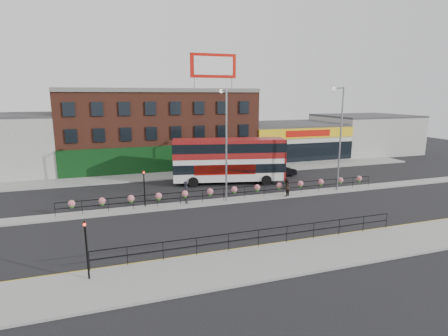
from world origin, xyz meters
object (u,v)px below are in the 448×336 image
object	(u,v)px
car	(280,171)
pedestrian_a	(186,192)
double_decker_bus	(229,156)
pedestrian_b	(286,187)
lamp_column_west	(225,136)
lamp_column_east	(339,130)

from	to	relation	value
car	pedestrian_a	distance (m)	14.80
double_decker_bus	pedestrian_a	size ratio (longest dim) A/B	6.31
pedestrian_b	lamp_column_west	bearing A→B (deg)	-42.44
pedestrian_b	double_decker_bus	bearing A→B (deg)	-101.58
double_decker_bus	car	world-z (taller)	double_decker_bus
double_decker_bus	pedestrian_a	xyz separation A→B (m)	(-6.13, -6.18, -1.88)
double_decker_bus	lamp_column_west	xyz separation A→B (m)	(-2.57, -6.40, 3.01)
double_decker_bus	lamp_column_west	distance (m)	7.53
car	pedestrian_b	distance (m)	8.74
lamp_column_east	double_decker_bus	bearing A→B (deg)	145.85
car	lamp_column_east	world-z (taller)	lamp_column_east
car	pedestrian_a	xyz separation A→B (m)	(-12.91, -7.23, 0.45)
car	lamp_column_west	distance (m)	13.09
double_decker_bus	pedestrian_a	distance (m)	8.91
pedestrian_a	car	bearing A→B (deg)	-49.83
pedestrian_a	lamp_column_west	world-z (taller)	lamp_column_west
lamp_column_east	car	bearing A→B (deg)	108.98
pedestrian_a	lamp_column_east	bearing A→B (deg)	-79.58
double_decker_bus	car	size ratio (longest dim) A/B	2.85
lamp_column_west	car	bearing A→B (deg)	38.57
pedestrian_a	double_decker_bus	bearing A→B (deg)	-33.85
car	lamp_column_east	bearing A→B (deg)	-172.28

